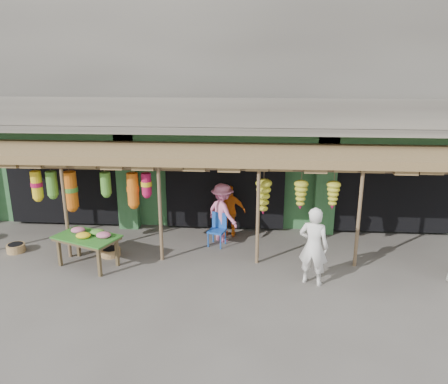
# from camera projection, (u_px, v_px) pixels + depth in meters

# --- Properties ---
(ground) EXTENTS (80.00, 80.00, 0.00)m
(ground) POSITION_uv_depth(u_px,v_px,m) (219.00, 258.00, 11.64)
(ground) COLOR #514C47
(ground) RESTS_ON ground
(building) EXTENTS (16.40, 6.80, 7.00)m
(building) POSITION_uv_depth(u_px,v_px,m) (231.00, 111.00, 15.32)
(building) COLOR gray
(building) RESTS_ON ground
(awning) EXTENTS (14.00, 2.70, 2.79)m
(awning) POSITION_uv_depth(u_px,v_px,m) (217.00, 157.00, 11.67)
(awning) COLOR brown
(awning) RESTS_ON ground
(flower_table) EXTENTS (1.81, 1.45, 0.95)m
(flower_table) POSITION_uv_depth(u_px,v_px,m) (88.00, 238.00, 11.01)
(flower_table) COLOR brown
(flower_table) RESTS_ON ground
(blue_chair) EXTENTS (0.55, 0.56, 0.93)m
(blue_chair) POSITION_uv_depth(u_px,v_px,m) (218.00, 227.00, 12.37)
(blue_chair) COLOR #1A4DAC
(blue_chair) RESTS_ON ground
(basket_mid) EXTENTS (0.60, 0.60, 0.20)m
(basket_mid) POSITION_uv_depth(u_px,v_px,m) (111.00, 252.00, 11.77)
(basket_mid) COLOR #9C6F46
(basket_mid) RESTS_ON ground
(basket_right) EXTENTS (0.53, 0.53, 0.22)m
(basket_right) POSITION_uv_depth(u_px,v_px,m) (16.00, 248.00, 11.99)
(basket_right) COLOR tan
(basket_right) RESTS_ON ground
(person_front) EXTENTS (0.80, 0.65, 1.89)m
(person_front) POSITION_uv_depth(u_px,v_px,m) (313.00, 246.00, 10.06)
(person_front) COLOR white
(person_front) RESTS_ON ground
(person_vendor) EXTENTS (0.92, 0.39, 1.57)m
(person_vendor) POSITION_uv_depth(u_px,v_px,m) (230.00, 211.00, 12.92)
(person_vendor) COLOR orange
(person_vendor) RESTS_ON ground
(person_shopper) EXTENTS (1.24, 1.24, 1.73)m
(person_shopper) POSITION_uv_depth(u_px,v_px,m) (222.00, 213.00, 12.53)
(person_shopper) COLOR pink
(person_shopper) RESTS_ON ground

